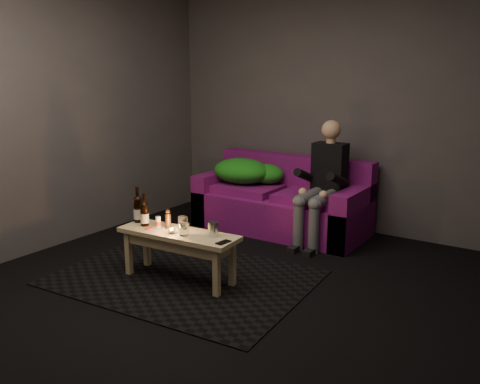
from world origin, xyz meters
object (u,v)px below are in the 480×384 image
object	(u,v)px
sofa	(283,204)
coffee_table	(179,241)
steel_cup	(213,229)
beer_bottle_a	(138,209)
person	(323,181)
beer_bottle_b	(145,214)

from	to	relation	value
sofa	coffee_table	xyz separation A→B (m)	(-0.02, -1.71, 0.06)
coffee_table	steel_cup	world-z (taller)	steel_cup
sofa	beer_bottle_a	xyz separation A→B (m)	(-0.49, -1.69, 0.25)
person	beer_bottle_b	xyz separation A→B (m)	(-0.90, -1.59, -0.11)
sofa	coffee_table	world-z (taller)	sofa
sofa	person	size ratio (longest dim) A/B	1.50
coffee_table	person	bearing A→B (deg)	70.56
person	coffee_table	distance (m)	1.68
person	beer_bottle_a	xyz separation A→B (m)	(-1.02, -1.54, -0.10)
beer_bottle_b	steel_cup	bearing A→B (deg)	8.70
beer_bottle_a	steel_cup	bearing A→B (deg)	3.67
person	coffee_table	size ratio (longest dim) A/B	1.16
coffee_table	steel_cup	size ratio (longest dim) A/B	9.34
sofa	steel_cup	xyz separation A→B (m)	(0.28, -1.64, 0.19)
sofa	person	world-z (taller)	person
sofa	beer_bottle_a	distance (m)	1.78
coffee_table	beer_bottle_a	distance (m)	0.50
coffee_table	beer_bottle_b	bearing A→B (deg)	-175.57
sofa	coffee_table	bearing A→B (deg)	-90.73
beer_bottle_a	sofa	bearing A→B (deg)	73.87
person	steel_cup	world-z (taller)	person
sofa	beer_bottle_b	bearing A→B (deg)	-101.86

